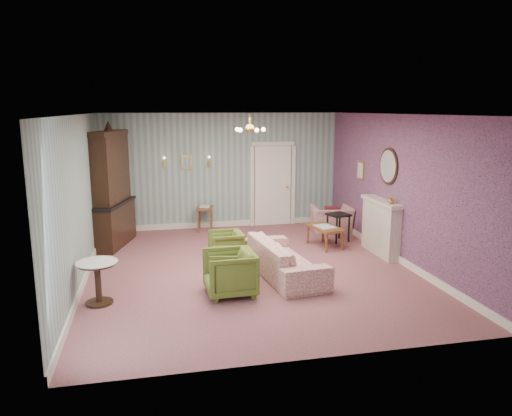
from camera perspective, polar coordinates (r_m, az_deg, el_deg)
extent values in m
plane|color=#93565A|center=(9.37, -0.69, -7.14)|extent=(7.00, 7.00, 0.00)
plane|color=white|center=(8.88, -0.73, 10.89)|extent=(7.00, 7.00, 0.00)
plane|color=gray|center=(12.43, -3.92, 4.35)|extent=(6.00, 0.00, 6.00)
plane|color=gray|center=(5.71, 6.30, -4.32)|extent=(6.00, 0.00, 6.00)
plane|color=gray|center=(8.93, -19.94, 0.83)|extent=(0.00, 7.00, 7.00)
plane|color=gray|center=(10.04, 16.34, 2.18)|extent=(0.00, 7.00, 7.00)
plane|color=#BC5E80|center=(10.03, 16.26, 2.18)|extent=(0.00, 7.00, 7.00)
imported|color=#5A6B25|center=(8.03, -3.11, -7.34)|extent=(0.77, 0.82, 0.81)
imported|color=#5A6B25|center=(8.54, -3.09, -6.65)|extent=(0.74, 0.77, 0.67)
imported|color=#5A6B25|center=(9.80, -3.53, -4.30)|extent=(0.62, 0.66, 0.66)
imported|color=#A6434F|center=(8.92, 3.35, -5.18)|extent=(0.90, 2.30, 0.88)
imported|color=#A6434F|center=(12.19, 8.84, -0.78)|extent=(1.07, 0.79, 0.85)
imported|color=gold|center=(10.00, 15.46, 0.94)|extent=(0.15, 0.15, 0.15)
cube|color=maroon|center=(12.03, 8.88, -0.69)|extent=(0.41, 0.28, 0.39)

